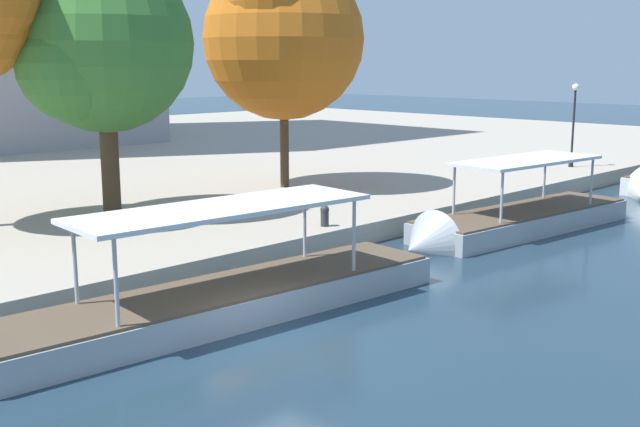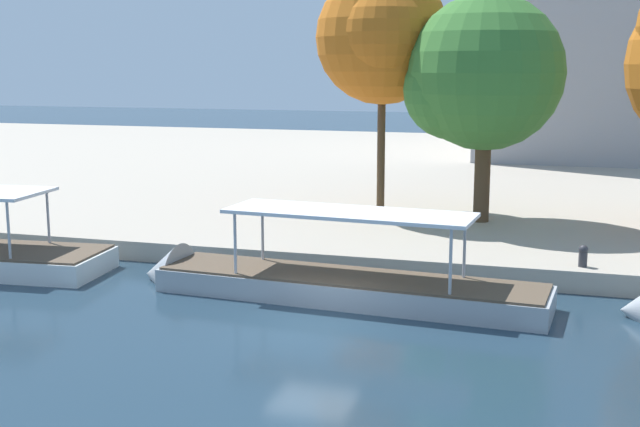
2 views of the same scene
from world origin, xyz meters
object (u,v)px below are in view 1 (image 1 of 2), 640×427
Objects in this scene: mooring_bollard_1 at (325,215)px; tour_boat_2 at (190,312)px; tree_0 at (95,45)px; tree_2 at (285,33)px; lamp_post at (574,118)px; tour_boat_3 at (506,225)px.

tour_boat_2 is at bearing -157.00° from mooring_bollard_1.
tour_boat_2 is at bearing -109.27° from tree_0.
mooring_bollard_1 is 0.07× the size of tree_2.
tour_boat_2 is 1.45× the size of tree_0.
lamp_post is (29.75, 5.15, 3.19)m from tour_boat_2.
lamp_post reaches higher than tour_boat_3.
tour_boat_3 is at bearing -27.78° from mooring_bollard_1.
tour_boat_2 is 3.09× the size of lamp_post.
mooring_bollard_1 is 10.64m from tree_0.
lamp_post is at bearing -166.07° from tour_boat_2.
lamp_post is 0.44× the size of tree_2.
tour_boat_3 is 17.05m from tree_0.
tree_0 is (-11.14, 10.93, 6.87)m from tour_boat_3.
tree_2 is (-1.67, 10.84, 7.53)m from tour_boat_3.
tour_boat_3 is 1.13× the size of tree_2.
tree_0 is (-4.58, 7.48, 6.02)m from mooring_bollard_1.
tour_boat_2 is 1.18× the size of tour_boat_3.
tour_boat_2 is 18.70× the size of mooring_bollard_1.
lamp_post is 17.95m from tree_2.
tree_2 is at bearing 160.46° from lamp_post.
tour_boat_2 is at bearing -140.53° from tree_2.
tree_0 reaches higher than lamp_post.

